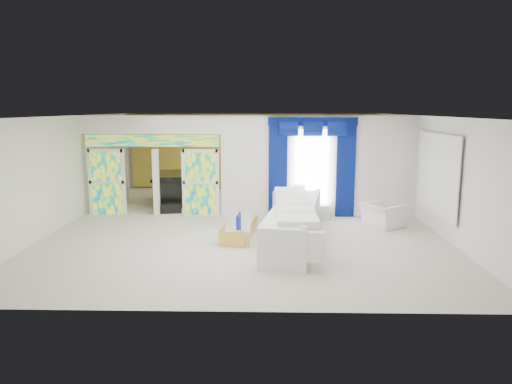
{
  "coord_description": "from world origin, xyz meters",
  "views": [
    {
      "loc": [
        0.59,
        -13.18,
        3.22
      ],
      "look_at": [
        0.3,
        -1.2,
        1.1
      ],
      "focal_mm": 33.52,
      "sensor_mm": 36.0,
      "label": 1
    }
  ],
  "objects_px": {
    "console_table": "(309,211)",
    "grand_piano": "(177,188)",
    "coffee_table": "(240,230)",
    "armchair": "(382,215)",
    "white_sofa": "(294,224)"
  },
  "relations": [
    {
      "from": "coffee_table",
      "to": "grand_piano",
      "type": "relative_size",
      "value": 0.87
    },
    {
      "from": "console_table",
      "to": "white_sofa",
      "type": "bearing_deg",
      "value": -102.83
    },
    {
      "from": "armchair",
      "to": "console_table",
      "type": "bearing_deg",
      "value": 29.6
    },
    {
      "from": "coffee_table",
      "to": "armchair",
      "type": "xyz_separation_m",
      "value": [
        3.83,
        1.22,
        0.12
      ]
    },
    {
      "from": "grand_piano",
      "to": "console_table",
      "type": "bearing_deg",
      "value": -39.34
    },
    {
      "from": "grand_piano",
      "to": "white_sofa",
      "type": "bearing_deg",
      "value": -63.98
    },
    {
      "from": "console_table",
      "to": "armchair",
      "type": "xyz_separation_m",
      "value": [
        1.91,
        -1.0,
        0.12
      ]
    },
    {
      "from": "armchair",
      "to": "grand_piano",
      "type": "bearing_deg",
      "value": 30.17
    },
    {
      "from": "console_table",
      "to": "armchair",
      "type": "relative_size",
      "value": 1.23
    },
    {
      "from": "coffee_table",
      "to": "console_table",
      "type": "height_order",
      "value": "console_table"
    },
    {
      "from": "coffee_table",
      "to": "armchair",
      "type": "relative_size",
      "value": 1.8
    },
    {
      "from": "console_table",
      "to": "grand_piano",
      "type": "relative_size",
      "value": 0.6
    },
    {
      "from": "white_sofa",
      "to": "grand_piano",
      "type": "height_order",
      "value": "grand_piano"
    },
    {
      "from": "coffee_table",
      "to": "grand_piano",
      "type": "distance_m",
      "value": 5.03
    },
    {
      "from": "white_sofa",
      "to": "grand_piano",
      "type": "relative_size",
      "value": 2.26
    }
  ]
}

